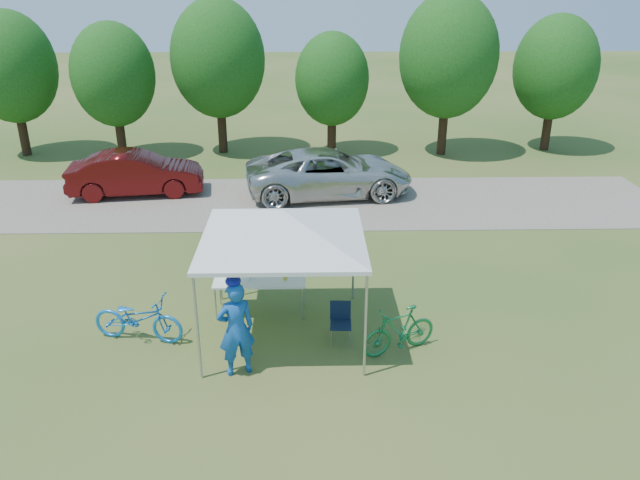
{
  "coord_description": "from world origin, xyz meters",
  "views": [
    {
      "loc": [
        0.48,
        -11.11,
        6.88
      ],
      "look_at": [
        0.76,
        2.0,
        1.24
      ],
      "focal_mm": 35.0,
      "sensor_mm": 36.0,
      "label": 1
    }
  ],
  "objects_px": {
    "folding_table": "(260,281)",
    "cooler": "(239,272)",
    "bike_green": "(399,330)",
    "minivan": "(329,173)",
    "cyclist": "(236,329)",
    "sedan": "(136,173)",
    "folding_chair": "(341,318)",
    "bike_blue": "(138,318)"
  },
  "relations": [
    {
      "from": "cooler",
      "to": "sedan",
      "type": "relative_size",
      "value": 0.11
    },
    {
      "from": "folding_table",
      "to": "cyclist",
      "type": "relative_size",
      "value": 1.05
    },
    {
      "from": "cooler",
      "to": "bike_blue",
      "type": "bearing_deg",
      "value": -150.99
    },
    {
      "from": "bike_green",
      "to": "folding_chair",
      "type": "bearing_deg",
      "value": -136.51
    },
    {
      "from": "folding_table",
      "to": "folding_chair",
      "type": "height_order",
      "value": "folding_chair"
    },
    {
      "from": "cyclist",
      "to": "sedan",
      "type": "height_order",
      "value": "cyclist"
    },
    {
      "from": "cyclist",
      "to": "sedan",
      "type": "bearing_deg",
      "value": -87.75
    },
    {
      "from": "folding_table",
      "to": "minivan",
      "type": "height_order",
      "value": "minivan"
    },
    {
      "from": "bike_blue",
      "to": "bike_green",
      "type": "xyz_separation_m",
      "value": [
        5.19,
        -0.54,
        -0.01
      ]
    },
    {
      "from": "cyclist",
      "to": "cooler",
      "type": "bearing_deg",
      "value": -106.77
    },
    {
      "from": "cooler",
      "to": "minivan",
      "type": "relative_size",
      "value": 0.09
    },
    {
      "from": "cyclist",
      "to": "folding_table",
      "type": "bearing_deg",
      "value": -117.85
    },
    {
      "from": "cooler",
      "to": "bike_blue",
      "type": "distance_m",
      "value": 2.28
    },
    {
      "from": "cyclist",
      "to": "bike_green",
      "type": "distance_m",
      "value": 3.18
    },
    {
      "from": "folding_chair",
      "to": "bike_blue",
      "type": "bearing_deg",
      "value": -177.85
    },
    {
      "from": "minivan",
      "to": "sedan",
      "type": "distance_m",
      "value": 6.43
    },
    {
      "from": "minivan",
      "to": "cooler",
      "type": "bearing_deg",
      "value": 156.6
    },
    {
      "from": "folding_table",
      "to": "folding_chair",
      "type": "relative_size",
      "value": 2.4
    },
    {
      "from": "folding_chair",
      "to": "bike_green",
      "type": "relative_size",
      "value": 0.51
    },
    {
      "from": "folding_chair",
      "to": "bike_blue",
      "type": "relative_size",
      "value": 0.44
    },
    {
      "from": "folding_chair",
      "to": "cooler",
      "type": "height_order",
      "value": "cooler"
    },
    {
      "from": "cooler",
      "to": "bike_blue",
      "type": "height_order",
      "value": "cooler"
    },
    {
      "from": "bike_green",
      "to": "minivan",
      "type": "distance_m",
      "value": 9.49
    },
    {
      "from": "folding_table",
      "to": "sedan",
      "type": "xyz_separation_m",
      "value": [
        -4.66,
        8.0,
        -0.03
      ]
    },
    {
      "from": "cooler",
      "to": "cyclist",
      "type": "distance_m",
      "value": 2.26
    },
    {
      "from": "cooler",
      "to": "bike_green",
      "type": "relative_size",
      "value": 0.29
    },
    {
      "from": "bike_green",
      "to": "cooler",
      "type": "bearing_deg",
      "value": -140.25
    },
    {
      "from": "minivan",
      "to": "sedan",
      "type": "height_order",
      "value": "minivan"
    },
    {
      "from": "folding_table",
      "to": "cooler",
      "type": "relative_size",
      "value": 4.23
    },
    {
      "from": "cooler",
      "to": "minivan",
      "type": "distance_m",
      "value": 8.12
    },
    {
      "from": "cooler",
      "to": "sedan",
      "type": "bearing_deg",
      "value": 117.81
    },
    {
      "from": "bike_green",
      "to": "minivan",
      "type": "bearing_deg",
      "value": 162.54
    },
    {
      "from": "cooler",
      "to": "bike_green",
      "type": "bearing_deg",
      "value": -26.49
    },
    {
      "from": "sedan",
      "to": "cooler",
      "type": "bearing_deg",
      "value": -159.89
    },
    {
      "from": "folding_table",
      "to": "sedan",
      "type": "bearing_deg",
      "value": 120.21
    },
    {
      "from": "sedan",
      "to": "folding_table",
      "type": "bearing_deg",
      "value": -157.5
    },
    {
      "from": "folding_chair",
      "to": "sedan",
      "type": "xyz_separation_m",
      "value": [
        -6.34,
        9.14,
        0.26
      ]
    },
    {
      "from": "minivan",
      "to": "cyclist",
      "type": "bearing_deg",
      "value": 160.9
    },
    {
      "from": "folding_table",
      "to": "cooler",
      "type": "distance_m",
      "value": 0.49
    },
    {
      "from": "folding_chair",
      "to": "sedan",
      "type": "bearing_deg",
      "value": 127.87
    },
    {
      "from": "folding_chair",
      "to": "folding_table",
      "type": "bearing_deg",
      "value": 148.9
    },
    {
      "from": "cyclist",
      "to": "bike_green",
      "type": "bearing_deg",
      "value": 170.78
    }
  ]
}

